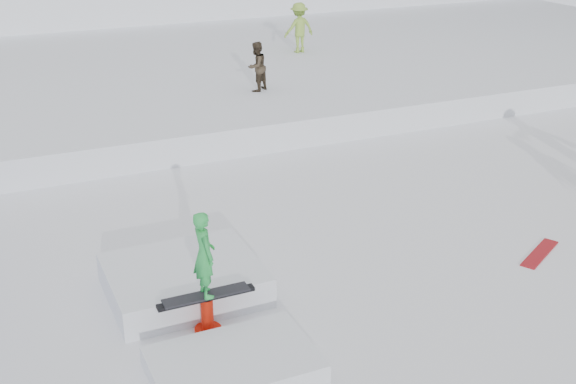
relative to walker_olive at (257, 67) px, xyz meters
name	(u,v)px	position (x,y,z in m)	size (l,w,h in m)	color
ground	(309,294)	(-3.23, -10.40, -1.56)	(120.00, 120.00, 0.00)	white
snow_berm	(58,0)	(-3.23, 19.60, -0.36)	(60.00, 14.00, 2.40)	white
snow_midrise	(116,74)	(-3.23, 5.60, -1.16)	(50.00, 18.00, 0.80)	white
walker_olive	(257,67)	(0.00, 0.00, 0.00)	(0.74, 0.57, 1.52)	#382D20
walker_ygreen	(299,28)	(3.59, 4.60, 0.17)	(1.20, 0.69, 1.86)	#8DB741
loose_board_red	(540,253)	(1.55, -10.90, -1.54)	(1.40, 0.28, 0.03)	maroon
jib_rail_feature	(196,298)	(-5.22, -10.19, -1.25)	(2.60, 4.40, 2.11)	white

